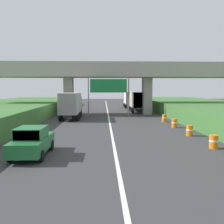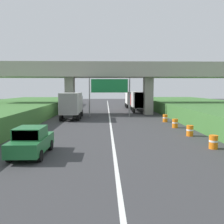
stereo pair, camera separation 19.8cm
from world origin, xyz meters
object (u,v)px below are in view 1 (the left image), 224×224
(truck_silver, at_px, (71,104))
(construction_barrel_2, at_px, (214,142))
(overhead_highway_sign, at_px, (109,88))
(car_green, at_px, (32,141))
(construction_barrel_3, at_px, (190,130))
(construction_barrel_4, at_px, (174,123))
(construction_barrel_5, at_px, (164,118))
(truck_red, at_px, (137,101))
(truck_black, at_px, (130,98))

(truck_silver, distance_m, construction_barrel_2, 20.23)
(overhead_highway_sign, bearing_deg, car_green, -103.61)
(construction_barrel_3, xyz_separation_m, construction_barrel_4, (-0.00, 4.35, 0.00))
(construction_barrel_5, bearing_deg, construction_barrel_2, -90.10)
(construction_barrel_4, bearing_deg, truck_red, 94.40)
(construction_barrel_4, bearing_deg, construction_barrel_5, 89.15)
(construction_barrel_2, height_order, construction_barrel_4, same)
(overhead_highway_sign, distance_m, construction_barrel_2, 20.31)
(overhead_highway_sign, bearing_deg, construction_barrel_3, -65.89)
(truck_red, relative_size, construction_barrel_5, 8.11)
(truck_red, xyz_separation_m, car_green, (-10.06, -27.54, -1.08))
(overhead_highway_sign, height_order, truck_black, overhead_highway_sign)
(truck_black, bearing_deg, construction_barrel_5, -85.96)
(construction_barrel_2, bearing_deg, car_green, -173.26)
(construction_barrel_3, relative_size, construction_barrel_4, 1.00)
(truck_black, bearing_deg, truck_red, -88.67)
(overhead_highway_sign, distance_m, truck_red, 9.18)
(car_green, bearing_deg, construction_barrel_4, 41.37)
(truck_red, height_order, construction_barrel_2, truck_red)
(truck_red, xyz_separation_m, construction_barrel_2, (1.39, -26.19, -1.47))
(car_green, height_order, construction_barrel_2, car_green)
(truck_silver, bearing_deg, construction_barrel_2, -55.14)
(truck_red, bearing_deg, construction_barrel_4, -85.60)
(truck_silver, height_order, car_green, truck_silver)
(truck_black, bearing_deg, car_green, -104.61)
(car_green, height_order, construction_barrel_4, car_green)
(overhead_highway_sign, relative_size, construction_barrel_3, 6.53)
(truck_silver, distance_m, construction_barrel_3, 16.83)
(overhead_highway_sign, height_order, construction_barrel_5, overhead_highway_sign)
(car_green, xyz_separation_m, construction_barrel_4, (11.40, 10.04, -0.40))
(construction_barrel_5, bearing_deg, construction_barrel_3, -90.40)
(truck_red, distance_m, construction_barrel_4, 17.61)
(overhead_highway_sign, relative_size, truck_black, 0.81)
(construction_barrel_4, bearing_deg, truck_black, 93.27)
(construction_barrel_4, bearing_deg, construction_barrel_3, -89.95)
(truck_red, relative_size, car_green, 1.78)
(overhead_highway_sign, height_order, truck_silver, overhead_highway_sign)
(construction_barrel_2, bearing_deg, truck_red, 93.04)
(construction_barrel_2, xyz_separation_m, construction_barrel_4, (-0.04, 8.69, 0.00))
(car_green, bearing_deg, truck_silver, 90.28)
(truck_silver, relative_size, construction_barrel_3, 8.11)
(truck_silver, relative_size, car_green, 1.78)
(construction_barrel_2, bearing_deg, construction_barrel_3, 90.51)
(truck_silver, bearing_deg, truck_red, 43.54)
(construction_barrel_3, relative_size, construction_barrel_5, 1.00)
(overhead_highway_sign, bearing_deg, construction_barrel_4, -57.47)
(construction_barrel_4, bearing_deg, overhead_highway_sign, 122.53)
(truck_black, distance_m, construction_barrel_2, 36.40)
(car_green, xyz_separation_m, construction_barrel_3, (11.41, 5.70, -0.40))
(construction_barrel_4, bearing_deg, construction_barrel_2, -89.72)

